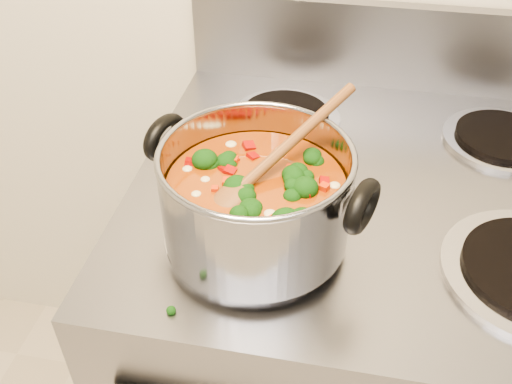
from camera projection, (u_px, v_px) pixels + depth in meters
electric_range at (356, 357)px, 1.16m from camera, size 0.78×0.71×1.08m
stockpot at (256, 198)px, 0.73m from camera, size 0.31×0.24×0.15m
wooden_spoon at (263, 168)px, 0.71m from camera, size 0.17×0.23×0.09m
cooktop_crumbs at (227, 204)px, 0.83m from camera, size 0.24×0.28×0.01m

